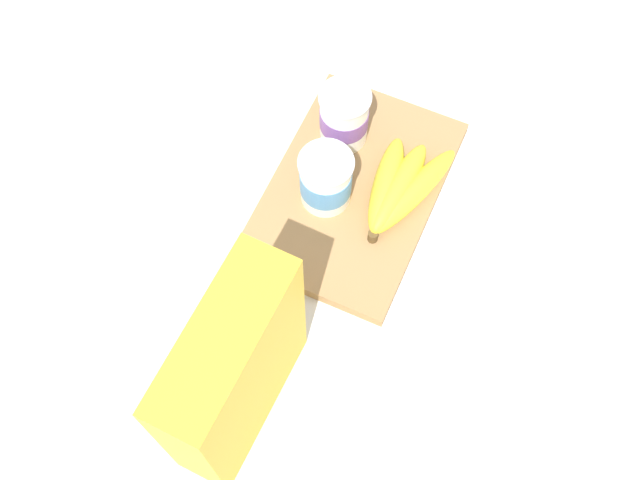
{
  "coord_description": "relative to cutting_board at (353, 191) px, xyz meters",
  "views": [
    {
      "loc": [
        -0.51,
        -0.18,
        0.97
      ],
      "look_at": [
        -0.11,
        0.0,
        0.07
      ],
      "focal_mm": 44.12,
      "sensor_mm": 36.0,
      "label": 1
    }
  ],
  "objects": [
    {
      "name": "yogurt_cup_back",
      "position": [
        0.07,
        0.05,
        0.06
      ],
      "size": [
        0.07,
        0.07,
        0.09
      ],
      "color": "white",
      "rests_on": "cutting_board"
    },
    {
      "name": "banana_bunch",
      "position": [
        0.02,
        -0.06,
        0.03
      ],
      "size": [
        0.18,
        0.11,
        0.04
      ],
      "color": "yellow",
      "rests_on": "cutting_board"
    },
    {
      "name": "cereal_box",
      "position": [
        -0.33,
        0.01,
        0.12
      ],
      "size": [
        0.21,
        0.08,
        0.26
      ],
      "primitive_type": "cube",
      "rotation": [
        0.0,
        0.0,
        3.11
      ],
      "color": "yellow",
      "rests_on": "ground_plane"
    },
    {
      "name": "yogurt_cup_front",
      "position": [
        -0.03,
        0.03,
        0.05
      ],
      "size": [
        0.07,
        0.07,
        0.09
      ],
      "color": "white",
      "rests_on": "cutting_board"
    },
    {
      "name": "ground_plane",
      "position": [
        0.0,
        0.0,
        -0.01
      ],
      "size": [
        2.4,
        2.4,
        0.0
      ],
      "primitive_type": "plane",
      "color": "silver"
    },
    {
      "name": "cutting_board",
      "position": [
        0.0,
        0.0,
        0.0
      ],
      "size": [
        0.33,
        0.22,
        0.02
      ],
      "primitive_type": "cube",
      "color": "#A37A4C",
      "rests_on": "ground_plane"
    }
  ]
}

